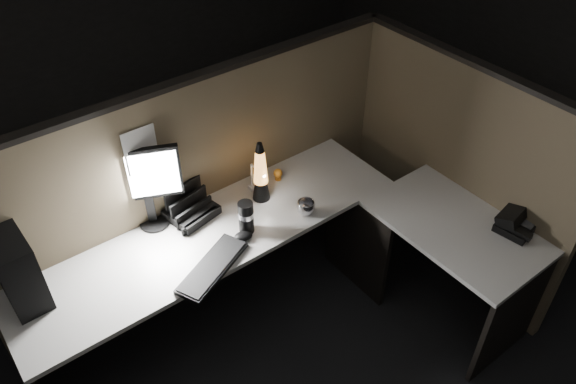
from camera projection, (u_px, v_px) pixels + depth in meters
floor at (297, 366)px, 3.35m from camera, size 6.00×6.00×0.00m
room_shell at (301, 143)px, 2.31m from camera, size 6.00×6.00×6.00m
partition_back at (205, 190)px, 3.43m from camera, size 2.66×0.06×1.50m
partition_right at (454, 175)px, 3.55m from camera, size 0.06×1.66×1.50m
desk at (296, 261)px, 3.21m from camera, size 2.60×1.60×0.73m
pc_tower at (14, 266)px, 2.71m from camera, size 0.18×0.38×0.40m
monitor at (145, 180)px, 3.04m from camera, size 0.38×0.20×0.51m
keyboard at (213, 267)px, 2.96m from camera, size 0.50×0.34×0.02m
mouse at (243, 236)px, 3.13m from camera, size 0.12×0.11×0.04m
clip_lamp at (257, 178)px, 3.36m from camera, size 0.04×0.16×0.21m
organizer at (190, 209)px, 3.27m from camera, size 0.30×0.28×0.20m
lava_lamp at (261, 176)px, 3.30m from camera, size 0.11×0.11×0.40m
travel_mug at (246, 217)px, 3.13m from camera, size 0.09×0.09×0.20m
steel_mug at (306, 207)px, 3.28m from camera, size 0.13×0.13×0.09m
figurine at (278, 173)px, 3.52m from camera, size 0.06×0.06×0.06m
pinned_paper at (141, 150)px, 2.94m from camera, size 0.19×0.00×0.27m
desk_phone at (515, 222)px, 3.17m from camera, size 0.24×0.25×0.13m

